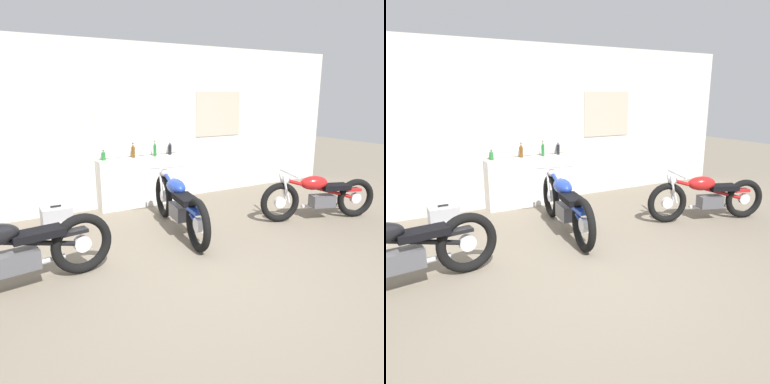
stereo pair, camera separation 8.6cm
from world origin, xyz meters
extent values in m
plane|color=#706656|center=(0.00, 0.00, 0.00)|extent=(24.00, 24.00, 0.00)
cube|color=beige|center=(0.00, 3.09, 1.40)|extent=(10.00, 0.06, 2.80)
cube|color=silver|center=(0.52, 3.05, 1.40)|extent=(1.46, 0.01, 0.97)
cube|color=beige|center=(0.52, 3.05, 1.40)|extent=(1.52, 0.01, 1.03)
cube|color=#B2A893|center=(2.20, 3.05, 1.56)|extent=(1.02, 0.01, 0.85)
cube|color=silver|center=(0.52, 2.91, 0.43)|extent=(1.62, 0.28, 0.87)
cylinder|color=#23662D|center=(-0.16, 2.95, 0.93)|extent=(0.07, 0.07, 0.13)
cone|color=#23662D|center=(-0.16, 2.95, 1.01)|extent=(0.06, 0.06, 0.04)
cylinder|color=black|center=(-0.16, 2.95, 1.04)|extent=(0.03, 0.03, 0.01)
cylinder|color=#5B3814|center=(0.36, 2.95, 0.96)|extent=(0.06, 0.06, 0.19)
cone|color=#5B3814|center=(0.36, 2.95, 1.08)|extent=(0.05, 0.05, 0.05)
cylinder|color=black|center=(0.36, 2.95, 1.12)|extent=(0.02, 0.02, 0.02)
cylinder|color=#23662D|center=(0.75, 2.88, 0.97)|extent=(0.06, 0.06, 0.20)
cone|color=#23662D|center=(0.75, 2.88, 1.10)|extent=(0.05, 0.05, 0.06)
cylinder|color=red|center=(0.75, 2.88, 1.14)|extent=(0.02, 0.02, 0.02)
cylinder|color=black|center=(1.08, 2.94, 0.96)|extent=(0.06, 0.06, 0.18)
cone|color=black|center=(1.08, 2.94, 1.07)|extent=(0.05, 0.05, 0.05)
cylinder|color=silver|center=(1.08, 2.94, 1.11)|extent=(0.03, 0.03, 0.02)
torus|color=black|center=(-1.11, 0.79, 0.35)|extent=(0.70, 0.20, 0.69)
cylinder|color=silver|center=(-1.11, 0.79, 0.35)|extent=(0.19, 0.10, 0.19)
cube|color=#4C4C51|center=(-1.79, 0.70, 0.33)|extent=(0.45, 0.27, 0.20)
cylinder|color=black|center=(-1.79, 0.70, 0.53)|extent=(1.37, 0.23, 0.42)
cube|color=black|center=(-1.56, 0.73, 0.57)|extent=(0.54, 0.30, 0.08)
cube|color=black|center=(-1.20, 0.78, 0.51)|extent=(0.32, 0.18, 0.04)
cylinder|color=silver|center=(-1.70, 0.85, 0.19)|extent=(0.83, 0.17, 0.06)
torus|color=black|center=(1.98, 0.98, 0.32)|extent=(0.63, 0.30, 0.63)
cylinder|color=silver|center=(1.98, 0.98, 0.32)|extent=(0.18, 0.12, 0.17)
torus|color=black|center=(3.22, 0.56, 0.32)|extent=(0.63, 0.30, 0.63)
cylinder|color=silver|center=(3.22, 0.56, 0.32)|extent=(0.18, 0.12, 0.17)
cube|color=#4C4C51|center=(2.67, 0.75, 0.30)|extent=(0.42, 0.33, 0.19)
cylinder|color=#B21919|center=(2.67, 0.75, 0.48)|extent=(1.15, 0.44, 0.39)
ellipsoid|color=#B21919|center=(2.50, 0.80, 0.60)|extent=(0.50, 0.37, 0.22)
cube|color=black|center=(2.85, 0.69, 0.52)|extent=(0.50, 0.37, 0.08)
cube|color=#B21919|center=(3.15, 0.58, 0.46)|extent=(0.29, 0.22, 0.04)
cylinder|color=silver|center=(2.03, 0.90, 0.54)|extent=(0.16, 0.09, 0.44)
cylinder|color=silver|center=(2.07, 1.02, 0.54)|extent=(0.16, 0.09, 0.44)
cylinder|color=silver|center=(2.11, 0.94, 0.77)|extent=(0.24, 0.62, 0.03)
sphere|color=silver|center=(2.05, 0.96, 0.67)|extent=(0.13, 0.13, 0.13)
cylinder|color=silver|center=(2.80, 0.85, 0.17)|extent=(0.70, 0.29, 0.06)
torus|color=black|center=(0.54, 2.12, 0.35)|extent=(0.20, 0.70, 0.69)
cylinder|color=silver|center=(0.54, 2.12, 0.35)|extent=(0.10, 0.20, 0.19)
torus|color=black|center=(0.31, 0.67, 0.35)|extent=(0.20, 0.70, 0.69)
cylinder|color=silver|center=(0.31, 0.67, 0.35)|extent=(0.10, 0.20, 0.19)
cube|color=#4C4C51|center=(0.41, 1.32, 0.33)|extent=(0.28, 0.44, 0.21)
cylinder|color=navy|center=(0.41, 1.32, 0.53)|extent=(0.26, 1.33, 0.43)
ellipsoid|color=navy|center=(0.44, 1.51, 0.65)|extent=(0.31, 0.53, 0.22)
cube|color=black|center=(0.38, 1.10, 0.57)|extent=(0.31, 0.53, 0.08)
cube|color=navy|center=(0.32, 0.75, 0.51)|extent=(0.18, 0.31, 0.04)
cylinder|color=silver|center=(0.47, 2.06, 0.60)|extent=(0.06, 0.18, 0.49)
cylinder|color=silver|center=(0.59, 2.04, 0.60)|extent=(0.06, 0.18, 0.49)
cylinder|color=silver|center=(0.52, 1.98, 0.85)|extent=(0.64, 0.13, 0.03)
sphere|color=silver|center=(0.52, 2.04, 0.75)|extent=(0.13, 0.13, 0.13)
cylinder|color=silver|center=(0.53, 1.20, 0.19)|extent=(0.19, 0.81, 0.06)
cube|color=#9E9EA3|center=(-1.12, 2.18, 0.20)|extent=(0.41, 0.31, 0.40)
cube|color=silver|center=(-1.12, 2.03, 0.20)|extent=(0.35, 0.01, 0.02)
cube|color=black|center=(-1.12, 2.18, 0.41)|extent=(0.14, 0.02, 0.02)
camera|label=1|loc=(-1.99, -3.15, 1.95)|focal=35.00mm
camera|label=2|loc=(-1.92, -3.19, 1.95)|focal=35.00mm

